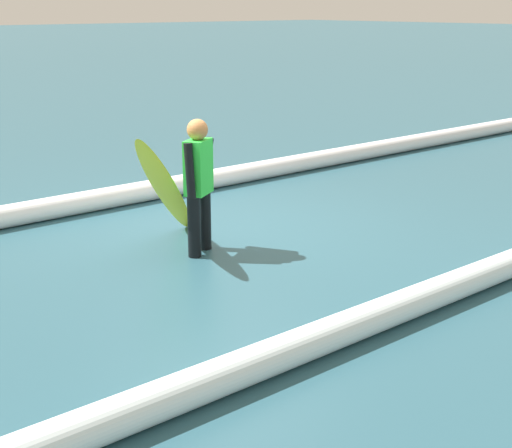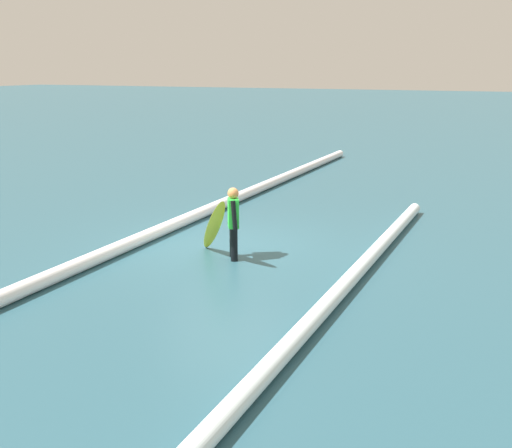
{
  "view_description": "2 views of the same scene",
  "coord_description": "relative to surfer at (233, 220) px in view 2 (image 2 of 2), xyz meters",
  "views": [
    {
      "loc": [
        5.14,
        6.65,
        2.56
      ],
      "look_at": [
        1.11,
        1.91,
        0.71
      ],
      "focal_mm": 51.85,
      "sensor_mm": 36.0,
      "label": 1
    },
    {
      "loc": [
        11.02,
        5.67,
        3.7
      ],
      "look_at": [
        0.68,
        1.0,
        0.75
      ],
      "focal_mm": 42.54,
      "sensor_mm": 36.0,
      "label": 2
    }
  ],
  "objects": [
    {
      "name": "wave_crest_midground",
      "position": [
        2.2,
        2.53,
        -0.67
      ],
      "size": [
        15.2,
        0.39,
        0.27
      ],
      "primitive_type": "cylinder",
      "rotation": [
        0.0,
        1.57,
        -0.01
      ],
      "color": "white",
      "rests_on": "ground_plane"
    },
    {
      "name": "surfboard",
      "position": [
        0.2,
        -0.33,
        -0.12
      ],
      "size": [
        1.48,
        1.3,
        1.39
      ],
      "color": "yellow",
      "rests_on": "ground_plane"
    },
    {
      "name": "ground_plane",
      "position": [
        -0.72,
        -0.53,
        -0.8
      ],
      "size": [
        181.73,
        181.73,
        0.0
      ],
      "primitive_type": "plane",
      "color": "#2A5463"
    },
    {
      "name": "surfer",
      "position": [
        0.0,
        0.0,
        0.0
      ],
      "size": [
        0.46,
        0.4,
        1.44
      ],
      "rotation": [
        0.0,
        0.0,
        3.68
      ],
      "color": "black",
      "rests_on": "ground_plane"
    },
    {
      "name": "wave_crest_foreground",
      "position": [
        -2.49,
        -2.22,
        -0.66
      ],
      "size": [
        23.98,
        0.44,
        0.28
      ],
      "primitive_type": "cylinder",
      "rotation": [
        0.0,
        1.57,
        -0.01
      ],
      "color": "white",
      "rests_on": "ground_plane"
    }
  ]
}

